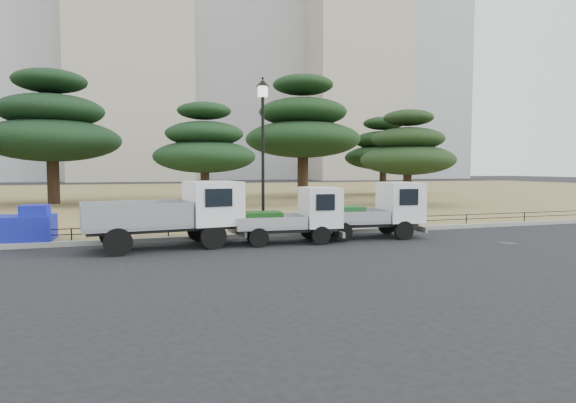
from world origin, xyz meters
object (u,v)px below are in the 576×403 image
object	(u,v)px
truck_large	(174,211)
street_lamp	(263,130)
truck_kei_front	(295,215)
tarp_pile	(26,226)
truck_kei_rear	(376,210)

from	to	relation	value
truck_large	street_lamp	bearing A→B (deg)	18.60
truck_kei_front	tarp_pile	xyz separation A→B (m)	(-8.35, 2.10, -0.30)
truck_kei_front	street_lamp	distance (m)	3.48
truck_large	tarp_pile	bearing A→B (deg)	150.41
truck_large	tarp_pile	distance (m)	4.86
street_lamp	tarp_pile	size ratio (longest dim) A/B	3.06
truck_kei_rear	street_lamp	bearing A→B (deg)	163.67
truck_kei_rear	tarp_pile	world-z (taller)	truck_kei_rear
truck_large	street_lamp	size ratio (longest dim) A/B	0.89
truck_kei_front	tarp_pile	bearing A→B (deg)	169.85
tarp_pile	truck_large	bearing A→B (deg)	-22.75
truck_kei_rear	tarp_pile	xyz separation A→B (m)	(-11.43, 1.87, -0.36)
truck_kei_front	tarp_pile	size ratio (longest dim) A/B	1.98
truck_large	truck_kei_rear	distance (m)	6.98
truck_large	truck_kei_front	size ratio (longest dim) A/B	1.37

